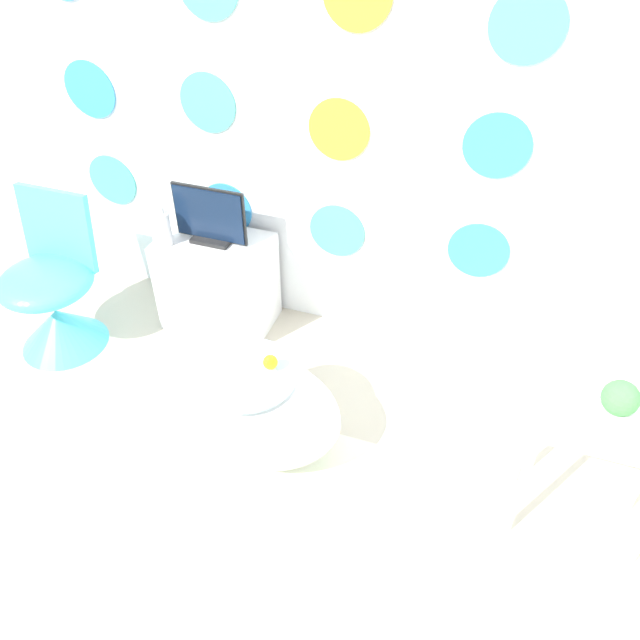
{
  "coord_description": "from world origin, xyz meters",
  "views": [
    {
      "loc": [
        1.11,
        -0.97,
        2.24
      ],
      "look_at": [
        0.5,
        0.78,
        0.71
      ],
      "focal_mm": 35.0,
      "sensor_mm": 36.0,
      "label": 1
    }
  ],
  "objects_px": {
    "bathtub": "(249,408)",
    "potted_plant_left": "(618,404)",
    "vase": "(161,228)",
    "chair": "(55,302)",
    "tv": "(210,218)"
  },
  "relations": [
    {
      "from": "bathtub",
      "to": "potted_plant_left",
      "type": "xyz_separation_m",
      "value": [
        1.37,
        0.06,
        0.46
      ]
    },
    {
      "from": "bathtub",
      "to": "potted_plant_left",
      "type": "distance_m",
      "value": 1.44
    },
    {
      "from": "bathtub",
      "to": "vase",
      "type": "height_order",
      "value": "vase"
    },
    {
      "from": "vase",
      "to": "potted_plant_left",
      "type": "relative_size",
      "value": 1.14
    },
    {
      "from": "chair",
      "to": "tv",
      "type": "relative_size",
      "value": 2.11
    },
    {
      "from": "tv",
      "to": "potted_plant_left",
      "type": "xyz_separation_m",
      "value": [
        1.89,
        -0.7,
        0.03
      ]
    },
    {
      "from": "bathtub",
      "to": "chair",
      "type": "height_order",
      "value": "chair"
    },
    {
      "from": "bathtub",
      "to": "chair",
      "type": "relative_size",
      "value": 1.0
    },
    {
      "from": "vase",
      "to": "chair",
      "type": "bearing_deg",
      "value": -144.99
    },
    {
      "from": "bathtub",
      "to": "vase",
      "type": "xyz_separation_m",
      "value": [
        -0.74,
        0.65,
        0.38
      ]
    },
    {
      "from": "potted_plant_left",
      "to": "bathtub",
      "type": "bearing_deg",
      "value": -177.66
    },
    {
      "from": "bathtub",
      "to": "tv",
      "type": "xyz_separation_m",
      "value": [
        -0.52,
        0.75,
        0.42
      ]
    },
    {
      "from": "chair",
      "to": "potted_plant_left",
      "type": "relative_size",
      "value": 4.48
    },
    {
      "from": "bathtub",
      "to": "potted_plant_left",
      "type": "height_order",
      "value": "potted_plant_left"
    },
    {
      "from": "chair",
      "to": "vase",
      "type": "relative_size",
      "value": 3.91
    }
  ]
}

